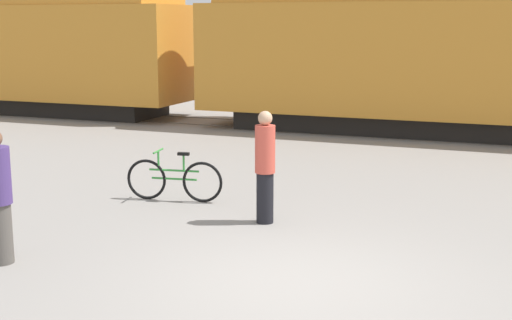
{
  "coord_description": "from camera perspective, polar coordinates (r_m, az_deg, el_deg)",
  "views": [
    {
      "loc": [
        2.51,
        -7.73,
        3.08
      ],
      "look_at": [
        -1.18,
        1.7,
        1.1
      ],
      "focal_mm": 50.0,
      "sensor_mm": 36.0,
      "label": 1
    }
  ],
  "objects": [
    {
      "name": "freight_train",
      "position": [
        20.09,
        14.38,
        9.34
      ],
      "size": [
        42.02,
        2.99,
        4.99
      ],
      "color": "black",
      "rests_on": "ground_plane"
    },
    {
      "name": "bicycle_green",
      "position": [
        12.44,
        -6.57,
        -1.56
      ],
      "size": [
        1.72,
        0.46,
        0.89
      ],
      "color": "black",
      "rests_on": "ground_plane"
    },
    {
      "name": "rail_far",
      "position": [
        21.02,
        14.29,
        2.31
      ],
      "size": [
        54.02,
        0.07,
        0.01
      ],
      "primitive_type": "cube",
      "color": "#4C4238",
      "rests_on": "ground_plane"
    },
    {
      "name": "ground_plane",
      "position": [
        8.69,
        3.2,
        -9.71
      ],
      "size": [
        80.0,
        80.0,
        0.0
      ],
      "primitive_type": "plane",
      "color": "gray"
    },
    {
      "name": "person_in_red",
      "position": [
        10.91,
        0.73,
        -0.53
      ],
      "size": [
        0.31,
        0.31,
        1.75
      ],
      "rotation": [
        0.0,
        0.0,
        1.56
      ],
      "color": "black",
      "rests_on": "ground_plane"
    },
    {
      "name": "rail_near",
      "position": [
        19.61,
        13.75,
        1.73
      ],
      "size": [
        54.02,
        0.07,
        0.01
      ],
      "primitive_type": "cube",
      "color": "#4C4238",
      "rests_on": "ground_plane"
    }
  ]
}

